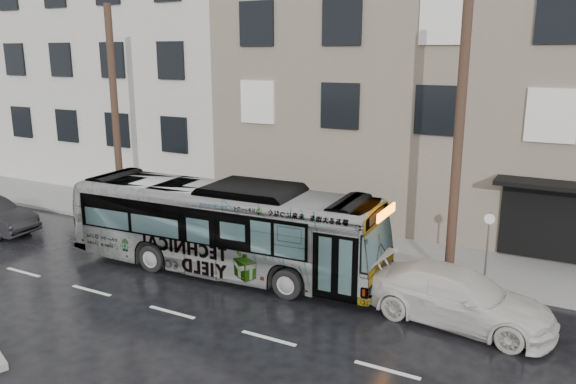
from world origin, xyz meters
name	(u,v)px	position (x,y,z in m)	size (l,w,h in m)	color
ground	(222,282)	(0.00, 0.00, 0.00)	(120.00, 120.00, 0.00)	black
sidewalk	(292,237)	(0.00, 4.90, 0.07)	(90.00, 3.60, 0.15)	gray
building_taupe	(470,92)	(5.00, 12.70, 5.50)	(20.00, 12.00, 11.00)	#7A6F5E
building_grey	(115,41)	(-18.00, 14.20, 8.00)	(26.00, 15.00, 16.00)	beige
utility_pole_front	(458,141)	(6.50, 3.30, 4.65)	(0.30, 0.30, 9.00)	#442D22
utility_pole_rear	(115,117)	(-7.50, 3.30, 4.65)	(0.30, 0.30, 9.00)	#442D22
sign_post	(487,250)	(7.60, 3.30, 1.35)	(0.06, 0.06, 2.40)	slate
bus	(223,227)	(-0.50, 0.89, 1.55)	(2.60, 11.10, 3.09)	#B2B2B2
white_sedan	(458,297)	(7.30, 0.74, 0.74)	(2.08, 5.13, 1.49)	silver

